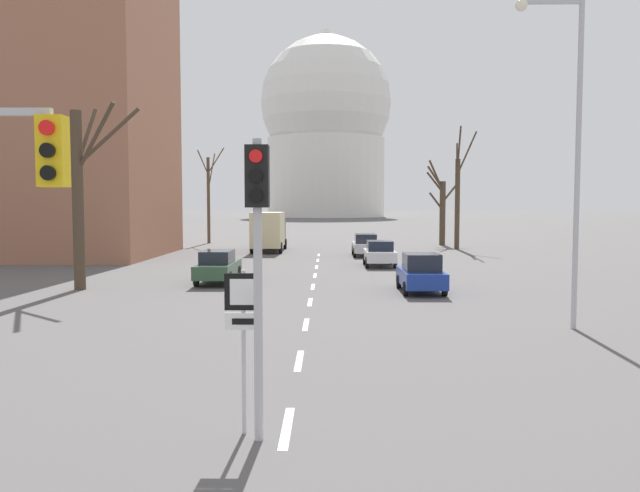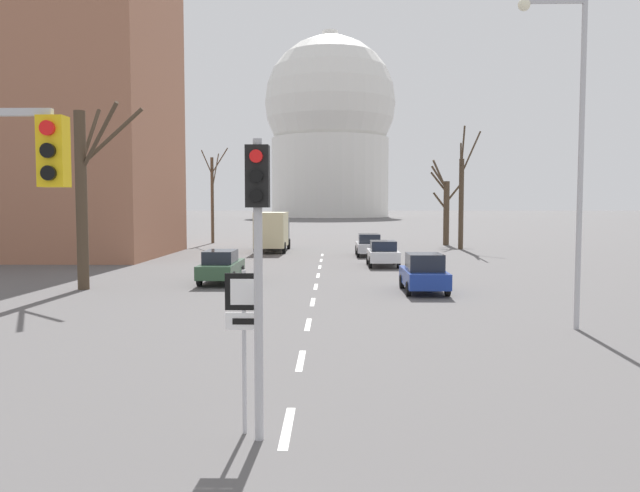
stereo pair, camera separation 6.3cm
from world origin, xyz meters
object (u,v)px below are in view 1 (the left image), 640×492
object	(u,v)px
sedan_near_left	(365,245)
delivery_truck	(269,230)
sedan_mid_centre	(218,266)
traffic_signal_centre_tall	(258,231)
street_lamp_right	(568,134)
sedan_near_right	(379,253)
sedan_far_left	(421,273)
route_sign_post	(243,322)

from	to	relation	value
sedan_near_left	delivery_truck	bearing A→B (deg)	149.42
sedan_mid_centre	traffic_signal_centre_tall	bearing A→B (deg)	-78.19
traffic_signal_centre_tall	sedan_near_left	world-z (taller)	traffic_signal_centre_tall
street_lamp_right	sedan_near_left	size ratio (longest dim) A/B	2.17
sedan_mid_centre	sedan_near_left	bearing A→B (deg)	63.13
traffic_signal_centre_tall	delivery_truck	size ratio (longest dim) A/B	0.66
street_lamp_right	sedan_mid_centre	distance (m)	17.24
sedan_near_right	sedan_far_left	bearing A→B (deg)	-85.67
sedan_mid_centre	sedan_far_left	world-z (taller)	sedan_far_left
sedan_mid_centre	delivery_truck	world-z (taller)	delivery_truck
sedan_near_right	street_lamp_right	bearing A→B (deg)	-78.26
sedan_far_left	sedan_mid_centre	bearing A→B (deg)	161.52
sedan_near_left	sedan_far_left	bearing A→B (deg)	-86.19
route_sign_post	sedan_near_right	xyz separation A→B (m)	(4.49, 27.78, -1.03)
sedan_near_left	sedan_near_right	xyz separation A→B (m)	(0.41, -7.64, -0.02)
traffic_signal_centre_tall	sedan_mid_centre	distance (m)	20.52
traffic_signal_centre_tall	sedan_mid_centre	size ratio (longest dim) A/B	1.04
sedan_near_right	sedan_far_left	xyz separation A→B (m)	(0.85, -11.21, 0.01)
route_sign_post	street_lamp_right	xyz separation A→B (m)	(8.45, 8.73, 3.99)
route_sign_post	sedan_far_left	size ratio (longest dim) A/B	0.69
traffic_signal_centre_tall	route_sign_post	xyz separation A→B (m)	(-0.27, 0.27, -1.48)
traffic_signal_centre_tall	sedan_near_right	world-z (taller)	traffic_signal_centre_tall
sedan_near_right	delivery_truck	xyz separation A→B (m)	(-7.86, 12.04, 0.89)
street_lamp_right	sedan_mid_centre	xyz separation A→B (m)	(-12.35, 10.94, -5.02)
traffic_signal_centre_tall	street_lamp_right	distance (m)	12.42
route_sign_post	sedan_near_right	distance (m)	28.16
street_lamp_right	delivery_truck	world-z (taller)	street_lamp_right
route_sign_post	sedan_mid_centre	distance (m)	20.07
route_sign_post	sedan_near_left	bearing A→B (deg)	83.42
sedan_near_left	sedan_mid_centre	xyz separation A→B (m)	(-7.98, -15.76, -0.02)
traffic_signal_centre_tall	route_sign_post	bearing A→B (deg)	135.12
sedan_far_left	street_lamp_right	bearing A→B (deg)	-68.37
route_sign_post	delivery_truck	xyz separation A→B (m)	(-3.37, 39.83, -0.14)
sedan_mid_centre	sedan_far_left	distance (m)	9.74
route_sign_post	street_lamp_right	world-z (taller)	street_lamp_right
street_lamp_right	sedan_far_left	xyz separation A→B (m)	(-3.11, 7.85, -5.01)
sedan_near_right	traffic_signal_centre_tall	bearing A→B (deg)	-98.56
sedan_near_left	sedan_mid_centre	world-z (taller)	sedan_near_left
sedan_near_right	sedan_far_left	world-z (taller)	sedan_far_left
street_lamp_right	sedan_near_right	size ratio (longest dim) A/B	2.43
street_lamp_right	delivery_truck	distance (m)	33.52
traffic_signal_centre_tall	sedan_near_right	distance (m)	28.48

